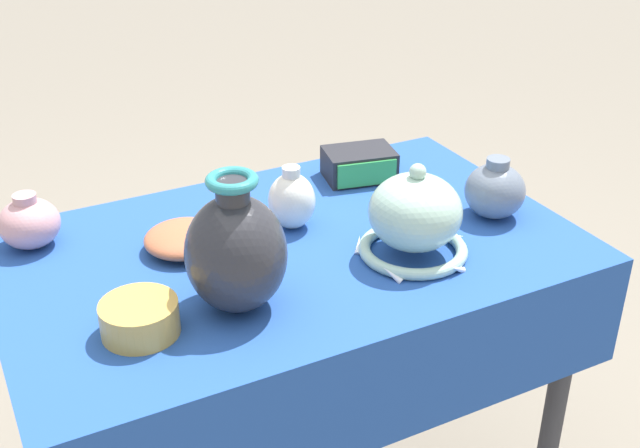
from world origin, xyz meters
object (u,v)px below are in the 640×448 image
(pot_squat_ochre, at_px, (140,318))
(jar_round_ivory, at_px, (292,200))
(bowl_shallow_terracotta, at_px, (184,238))
(vase_tall_bulbous, at_px, (236,251))
(vase_dome_bell, at_px, (415,219))
(mosaic_tile_box, at_px, (359,164))
(jar_round_rose, at_px, (29,223))
(jar_round_slate, at_px, (495,190))

(pot_squat_ochre, distance_m, jar_round_ivory, 0.42)
(bowl_shallow_terracotta, bearing_deg, vase_tall_bulbous, -85.40)
(vase_dome_bell, height_order, mosaic_tile_box, vase_dome_bell)
(pot_squat_ochre, bearing_deg, mosaic_tile_box, 30.23)
(mosaic_tile_box, xyz_separation_m, pot_squat_ochre, (-0.59, -0.35, -0.01))
(bowl_shallow_terracotta, bearing_deg, vase_dome_bell, -29.82)
(vase_dome_bell, bearing_deg, jar_round_rose, 150.06)
(vase_tall_bulbous, bearing_deg, jar_round_rose, 126.19)
(mosaic_tile_box, distance_m, jar_round_slate, 0.32)
(mosaic_tile_box, distance_m, jar_round_rose, 0.70)
(vase_dome_bell, xyz_separation_m, mosaic_tile_box, (0.08, 0.34, -0.04))
(bowl_shallow_terracotta, xyz_separation_m, jar_round_ivory, (0.22, -0.01, 0.03))
(jar_round_slate, bearing_deg, bowl_shallow_terracotta, 165.43)
(jar_round_rose, distance_m, pot_squat_ochre, 0.38)
(vase_tall_bulbous, height_order, jar_round_rose, vase_tall_bulbous)
(jar_round_slate, relative_size, jar_round_ivory, 0.98)
(vase_dome_bell, relative_size, bowl_shallow_terracotta, 1.43)
(vase_tall_bulbous, bearing_deg, mosaic_tile_box, 39.00)
(vase_tall_bulbous, relative_size, pot_squat_ochre, 1.92)
(jar_round_slate, bearing_deg, mosaic_tile_box, 118.12)
(vase_tall_bulbous, height_order, jar_round_slate, vase_tall_bulbous)
(jar_round_ivory, bearing_deg, jar_round_slate, -20.71)
(bowl_shallow_terracotta, bearing_deg, pot_squat_ochre, -123.85)
(vase_tall_bulbous, distance_m, mosaic_tile_box, 0.55)
(bowl_shallow_terracotta, relative_size, pot_squat_ochre, 1.21)
(pot_squat_ochre, xyz_separation_m, jar_round_ivory, (0.36, 0.21, 0.03))
(vase_tall_bulbous, xyz_separation_m, pot_squat_ochre, (-0.17, 0.00, -0.08))
(mosaic_tile_box, relative_size, pot_squat_ochre, 1.35)
(mosaic_tile_box, height_order, jar_round_rose, jar_round_rose)
(bowl_shallow_terracotta, distance_m, jar_round_rose, 0.29)
(vase_tall_bulbous, distance_m, pot_squat_ochre, 0.18)
(vase_dome_bell, bearing_deg, jar_round_ivory, 127.26)
(jar_round_rose, bearing_deg, jar_round_slate, -19.52)
(bowl_shallow_terracotta, bearing_deg, jar_round_slate, -14.57)
(bowl_shallow_terracotta, bearing_deg, jar_round_rose, 149.89)
(jar_round_rose, bearing_deg, pot_squat_ochre, -74.39)
(jar_round_ivory, bearing_deg, pot_squat_ochre, -150.10)
(vase_tall_bulbous, distance_m, jar_round_rose, 0.46)
(mosaic_tile_box, distance_m, jar_round_ivory, 0.27)
(mosaic_tile_box, height_order, jar_round_slate, jar_round_slate)
(jar_round_rose, xyz_separation_m, jar_round_slate, (0.84, -0.30, 0.01))
(vase_dome_bell, relative_size, pot_squat_ochre, 1.73)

